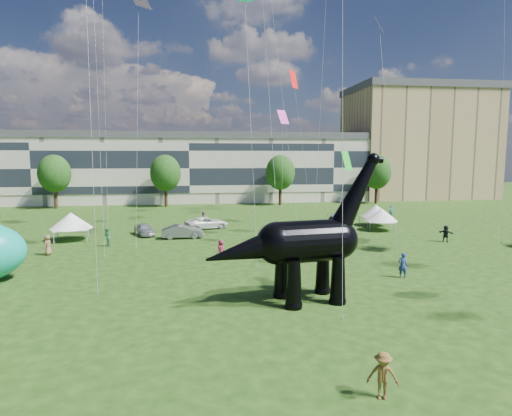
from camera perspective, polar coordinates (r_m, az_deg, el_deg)
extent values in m
plane|color=#16330C|center=(24.19, 8.92, -14.05)|extent=(220.00, 220.00, 0.00)
cube|color=beige|center=(83.65, -8.82, 5.02)|extent=(78.00, 11.00, 12.00)
cube|color=tan|center=(98.40, 20.64, 7.84)|extent=(28.00, 18.00, 22.00)
cylinder|color=#382314|center=(78.48, -25.14, 1.11)|extent=(0.56, 0.56, 3.20)
ellipsoid|color=#14380F|center=(78.20, -25.31, 4.55)|extent=(5.20, 5.20, 6.24)
cylinder|color=#382314|center=(75.12, -11.91, 1.38)|extent=(0.56, 0.56, 3.20)
ellipsoid|color=#14380F|center=(74.83, -12.00, 4.98)|extent=(5.20, 5.20, 6.24)
cylinder|color=#382314|center=(76.35, 3.24, 1.61)|extent=(0.56, 0.56, 3.20)
ellipsoid|color=#14380F|center=(76.06, 3.26, 5.15)|extent=(5.20, 5.20, 6.24)
cylinder|color=#382314|center=(81.74, 15.72, 1.71)|extent=(0.56, 0.56, 3.20)
ellipsoid|color=#14380F|center=(81.47, 15.83, 5.01)|extent=(5.20, 5.20, 6.24)
cone|color=black|center=(24.71, 5.07, -10.12)|extent=(1.10, 1.10, 2.78)
sphere|color=black|center=(25.10, 5.04, -12.80)|extent=(1.02, 1.02, 1.02)
cone|color=black|center=(26.54, 3.40, -8.91)|extent=(1.10, 1.10, 2.78)
sphere|color=black|center=(26.89, 3.38, -11.42)|extent=(1.02, 1.02, 1.02)
cone|color=black|center=(25.84, 10.88, -9.46)|extent=(1.10, 1.10, 2.78)
sphere|color=black|center=(26.21, 10.82, -12.03)|extent=(1.02, 1.02, 1.02)
cone|color=black|center=(27.59, 8.89, -8.36)|extent=(1.10, 1.10, 2.78)
sphere|color=black|center=(27.94, 8.85, -10.79)|extent=(1.02, 1.02, 1.02)
cylinder|color=black|center=(25.57, 6.97, -4.42)|extent=(4.24, 3.08, 2.51)
sphere|color=black|center=(24.86, 2.85, -4.70)|extent=(2.51, 2.51, 2.51)
sphere|color=black|center=(26.41, 10.85, -4.13)|extent=(2.41, 2.41, 2.41)
cone|color=black|center=(26.58, 13.15, 1.73)|extent=(3.67, 1.92, 4.91)
sphere|color=black|center=(27.07, 15.36, 6.27)|extent=(0.78, 0.78, 0.78)
cylinder|color=black|center=(27.22, 15.86, 6.16)|extent=(0.71, 0.50, 0.41)
cone|color=black|center=(24.36, -1.42, -5.68)|extent=(5.15, 2.69, 2.72)
imported|color=silver|center=(48.51, -14.68, -2.77)|extent=(2.94, 4.20, 1.33)
imported|color=slate|center=(45.86, -9.77, -3.13)|extent=(4.39, 1.70, 1.43)
imported|color=white|center=(51.52, -6.58, -1.97)|extent=(5.64, 3.90, 1.43)
imported|color=#595960|center=(51.74, 10.84, -1.95)|extent=(3.16, 5.66, 1.55)
cube|color=white|center=(52.08, 16.34, -1.70)|extent=(3.71, 3.71, 0.12)
cone|color=white|center=(51.97, 16.37, -0.84)|extent=(4.69, 4.69, 1.48)
cylinder|color=#999999|center=(50.65, 14.95, -2.51)|extent=(0.06, 0.06, 1.09)
cylinder|color=#999999|center=(50.99, 18.04, -2.56)|extent=(0.06, 0.06, 1.09)
cylinder|color=#999999|center=(53.37, 14.67, -2.04)|extent=(0.06, 0.06, 1.09)
cylinder|color=#999999|center=(53.69, 17.61, -2.08)|extent=(0.06, 0.06, 1.09)
cube|color=silver|center=(55.45, 15.69, -1.17)|extent=(3.66, 3.66, 0.12)
cone|color=silver|center=(55.35, 15.72, -0.35)|extent=(4.64, 4.64, 1.49)
cylinder|color=#999999|center=(53.59, 15.45, -2.02)|extent=(0.06, 0.06, 1.09)
cylinder|color=#999999|center=(55.36, 17.69, -1.82)|extent=(0.06, 0.06, 1.09)
cylinder|color=#999999|center=(55.75, 13.67, -1.63)|extent=(0.06, 0.06, 1.09)
cylinder|color=#999999|center=(57.46, 15.88, -1.45)|extent=(0.06, 0.06, 1.09)
cube|color=white|center=(48.00, -23.39, -2.56)|extent=(3.85, 3.85, 0.13)
cone|color=white|center=(47.87, -23.44, -1.52)|extent=(4.87, 4.87, 1.64)
cylinder|color=#999999|center=(46.75, -25.38, -3.65)|extent=(0.07, 0.07, 1.21)
cylinder|color=#999999|center=(46.48, -21.61, -3.52)|extent=(0.07, 0.07, 1.21)
cylinder|color=#999999|center=(49.76, -24.97, -3.02)|extent=(0.07, 0.07, 1.21)
cylinder|color=#999999|center=(49.50, -21.44, -2.90)|extent=(0.07, 0.07, 1.21)
imported|color=#378B52|center=(43.44, -19.29, -3.71)|extent=(0.99, 1.09, 1.83)
imported|color=black|center=(47.41, 23.98, -3.13)|extent=(1.41, 1.53, 1.71)
imported|color=#866243|center=(41.74, -26.01, -4.45)|extent=(0.79, 1.01, 1.82)
imported|color=#532B62|center=(52.67, -7.04, -1.53)|extent=(0.47, 1.11, 1.90)
imported|color=#976329|center=(43.72, 9.49, -3.46)|extent=(1.21, 1.17, 1.66)
imported|color=brown|center=(16.91, 16.57, -20.63)|extent=(1.28, 0.98, 1.74)
imported|color=maroon|center=(36.21, -4.68, -5.54)|extent=(0.94, 0.96, 1.67)
imported|color=#307179|center=(63.54, 17.55, -0.45)|extent=(0.70, 0.53, 1.71)
imported|color=navy|center=(32.45, 18.97, -7.22)|extent=(0.73, 0.55, 1.81)
plane|color=red|center=(63.97, 5.04, 16.72)|extent=(2.08, 2.43, 2.54)
plane|color=green|center=(33.87, 12.02, 6.16)|extent=(1.45, 1.41, 1.51)
plane|color=#FBAE0D|center=(43.16, 16.11, 22.40)|extent=(1.64, 1.94, 1.53)
plane|color=#D13AA1|center=(67.97, 3.63, 12.01)|extent=(2.58, 2.14, 2.18)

